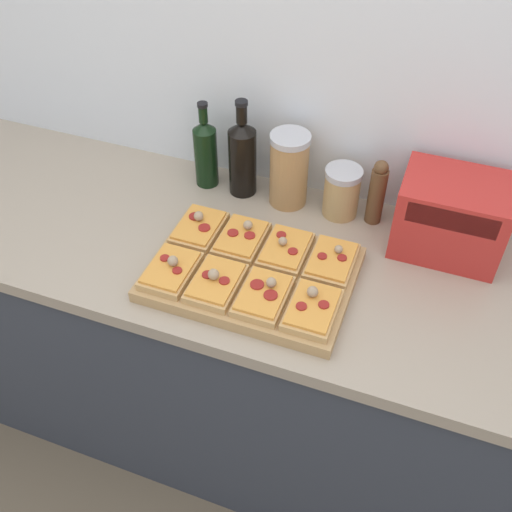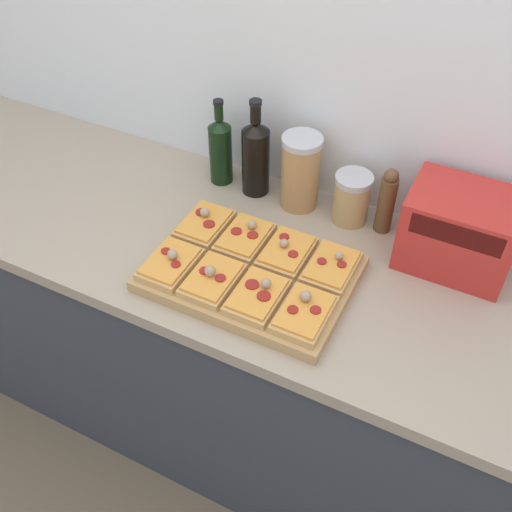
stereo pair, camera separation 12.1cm
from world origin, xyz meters
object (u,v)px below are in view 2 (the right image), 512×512
(olive_oil_bottle, at_px, (220,149))
(toaster_oven, at_px, (459,230))
(grain_jar_tall, at_px, (300,172))
(cutting_board, at_px, (251,274))
(pepper_mill, at_px, (387,201))
(grain_jar_short, at_px, (352,198))
(wine_bottle, at_px, (256,156))

(olive_oil_bottle, distance_m, toaster_oven, 0.71)
(grain_jar_tall, xyz_separation_m, toaster_oven, (0.46, -0.04, -0.01))
(cutting_board, xyz_separation_m, pepper_mill, (0.24, 0.34, 0.08))
(cutting_board, xyz_separation_m, grain_jar_short, (0.14, 0.34, 0.06))
(grain_jar_short, xyz_separation_m, pepper_mill, (0.10, 0.00, 0.02))
(cutting_board, relative_size, grain_jar_tall, 2.28)
(grain_jar_tall, bearing_deg, cutting_board, -87.55)
(olive_oil_bottle, distance_m, pepper_mill, 0.51)
(grain_jar_tall, distance_m, toaster_oven, 0.46)
(pepper_mill, bearing_deg, cutting_board, -125.43)
(grain_jar_tall, xyz_separation_m, grain_jar_short, (0.16, -0.00, -0.04))
(cutting_board, relative_size, wine_bottle, 1.70)
(grain_jar_tall, relative_size, toaster_oven, 0.75)
(wine_bottle, distance_m, grain_jar_tall, 0.14)
(grain_jar_short, bearing_deg, wine_bottle, 180.00)
(toaster_oven, bearing_deg, wine_bottle, 176.05)
(olive_oil_bottle, height_order, wine_bottle, wine_bottle)
(olive_oil_bottle, height_order, toaster_oven, olive_oil_bottle)
(cutting_board, relative_size, grain_jar_short, 3.44)
(cutting_board, height_order, pepper_mill, pepper_mill)
(toaster_oven, bearing_deg, olive_oil_bottle, 176.69)
(grain_jar_short, bearing_deg, toaster_oven, -7.85)
(olive_oil_bottle, height_order, grain_jar_short, olive_oil_bottle)
(grain_jar_tall, bearing_deg, pepper_mill, -0.00)
(cutting_board, height_order, wine_bottle, wine_bottle)
(grain_jar_tall, bearing_deg, olive_oil_bottle, 180.00)
(olive_oil_bottle, distance_m, grain_jar_short, 0.42)
(toaster_oven, bearing_deg, cutting_board, -146.27)
(grain_jar_tall, distance_m, pepper_mill, 0.25)
(grain_jar_short, distance_m, toaster_oven, 0.30)
(olive_oil_bottle, relative_size, grain_jar_short, 1.82)
(cutting_board, relative_size, pepper_mill, 2.54)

